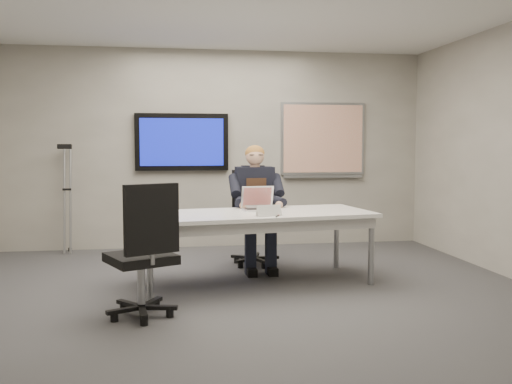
{
  "coord_description": "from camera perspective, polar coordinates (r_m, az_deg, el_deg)",
  "views": [
    {
      "loc": [
        -0.71,
        -5.14,
        1.47
      ],
      "look_at": [
        0.21,
        0.77,
        0.97
      ],
      "focal_mm": 40.0,
      "sensor_mm": 36.0,
      "label": 1
    }
  ],
  "objects": [
    {
      "name": "floor",
      "position": [
        5.4,
        -1.0,
        -10.99
      ],
      "size": [
        6.0,
        6.0,
        0.02
      ],
      "primitive_type": "cube",
      "color": "#3B3B3D",
      "rests_on": "ground"
    },
    {
      "name": "wall_back",
      "position": [
        8.17,
        -3.91,
        4.3
      ],
      "size": [
        6.0,
        0.02,
        2.8
      ],
      "primitive_type": "cube",
      "color": "gray",
      "rests_on": "ground"
    },
    {
      "name": "wall_front",
      "position": [
        2.26,
        9.45,
        3.03
      ],
      "size": [
        6.0,
        0.02,
        2.8
      ],
      "primitive_type": "cube",
      "color": "gray",
      "rests_on": "ground"
    },
    {
      "name": "conference_table",
      "position": [
        6.0,
        -0.15,
        -2.86
      ],
      "size": [
        2.57,
        1.35,
        0.76
      ],
      "rotation": [
        0.0,
        0.0,
        0.14
      ],
      "color": "white",
      "rests_on": "ground"
    },
    {
      "name": "tv_display",
      "position": [
        8.09,
        -7.42,
        4.97
      ],
      "size": [
        1.3,
        0.09,
        0.8
      ],
      "color": "black",
      "rests_on": "wall_back"
    },
    {
      "name": "whiteboard",
      "position": [
        8.42,
        6.71,
        5.18
      ],
      "size": [
        1.25,
        0.08,
        1.1
      ],
      "color": "gray",
      "rests_on": "wall_back"
    },
    {
      "name": "office_chair_far",
      "position": [
        7.0,
        -0.26,
        -4.32
      ],
      "size": [
        0.57,
        0.57,
        1.15
      ],
      "rotation": [
        0.0,
        0.0,
        0.05
      ],
      "color": "black",
      "rests_on": "ground"
    },
    {
      "name": "office_chair_near",
      "position": [
        4.93,
        -11.19,
        -8.28
      ],
      "size": [
        0.73,
        0.73,
        1.15
      ],
      "rotation": [
        0.0,
        0.0,
        3.57
      ],
      "color": "black",
      "rests_on": "ground"
    },
    {
      "name": "seated_person",
      "position": [
        6.7,
        0.11,
        -2.75
      ],
      "size": [
        0.45,
        0.78,
        1.46
      ],
      "rotation": [
        0.0,
        0.0,
        0.01
      ],
      "color": "#1C202F",
      "rests_on": "office_chair_far"
    },
    {
      "name": "crutch",
      "position": [
        8.1,
        -18.35,
        -0.52
      ],
      "size": [
        0.39,
        0.56,
        1.53
      ],
      "primitive_type": null,
      "rotation": [
        -0.15,
        0.0,
        -0.41
      ],
      "color": "#999CA0",
      "rests_on": "ground"
    },
    {
      "name": "laptop",
      "position": [
        6.22,
        0.27,
        -1.2
      ],
      "size": [
        0.38,
        0.36,
        0.25
      ],
      "rotation": [
        0.0,
        0.0,
        0.08
      ],
      "color": "silver",
      "rests_on": "conference_table"
    },
    {
      "name": "name_tent",
      "position": [
        5.69,
        1.3,
        -1.85
      ],
      "size": [
        0.28,
        0.16,
        0.11
      ],
      "primitive_type": null,
      "rotation": [
        0.0,
        0.0,
        0.33
      ],
      "color": "silver",
      "rests_on": "conference_table"
    },
    {
      "name": "pen",
      "position": [
        5.65,
        2.18,
        -2.4
      ],
      "size": [
        0.07,
        0.15,
        0.01
      ],
      "primitive_type": "cylinder",
      "rotation": [
        0.0,
        1.57,
        1.18
      ],
      "color": "black",
      "rests_on": "conference_table"
    }
  ]
}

